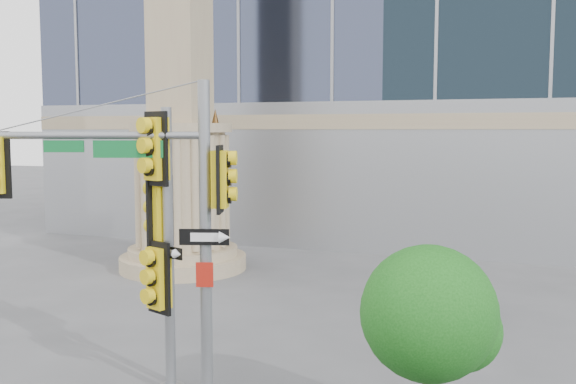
% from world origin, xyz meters
% --- Properties ---
extents(monument, '(4.40, 4.40, 16.60)m').
position_xyz_m(monument, '(-6.00, 9.00, 5.52)').
color(monument, tan).
rests_on(monument, ground).
extents(main_signal_pole, '(4.33, 1.65, 5.74)m').
position_xyz_m(main_signal_pole, '(-1.27, -0.93, 3.56)').
color(main_signal_pole, slate).
rests_on(main_signal_pole, ground).
extents(secondary_signal_pole, '(0.90, 0.87, 5.29)m').
position_xyz_m(secondary_signal_pole, '(-1.17, -0.63, 3.10)').
color(secondary_signal_pole, slate).
rests_on(secondary_signal_pole, ground).
extents(street_tree, '(2.06, 2.01, 3.21)m').
position_xyz_m(street_tree, '(3.75, -1.35, 2.11)').
color(street_tree, tan).
rests_on(street_tree, ground).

